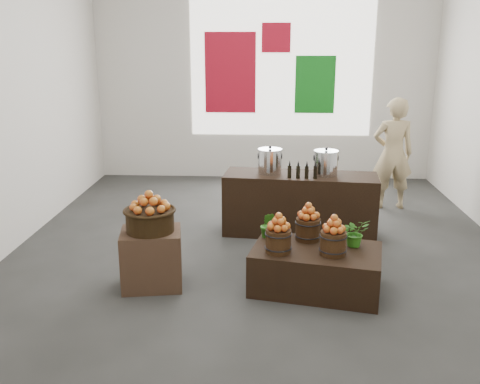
{
  "coord_description": "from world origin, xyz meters",
  "views": [
    {
      "loc": [
        0.05,
        -6.18,
        2.46
      ],
      "look_at": [
        -0.24,
        -0.4,
        0.81
      ],
      "focal_mm": 40.0,
      "sensor_mm": 36.0,
      "label": 1
    }
  ],
  "objects_px": {
    "crate": "(152,258)",
    "display_table": "(316,269)",
    "stock_pot_center": "(326,164)",
    "counter": "(300,204)",
    "stock_pot_left": "(270,162)",
    "wicker_basket": "(150,221)",
    "shopper": "(393,154)"
  },
  "relations": [
    {
      "from": "display_table",
      "to": "counter",
      "type": "bearing_deg",
      "value": 104.57
    },
    {
      "from": "display_table",
      "to": "wicker_basket",
      "type": "bearing_deg",
      "value": -167.94
    },
    {
      "from": "wicker_basket",
      "to": "shopper",
      "type": "height_order",
      "value": "shopper"
    },
    {
      "from": "shopper",
      "to": "stock_pot_left",
      "type": "bearing_deg",
      "value": 30.65
    },
    {
      "from": "counter",
      "to": "stock_pot_left",
      "type": "xyz_separation_m",
      "value": [
        -0.4,
        0.04,
        0.55
      ]
    },
    {
      "from": "counter",
      "to": "stock_pot_center",
      "type": "xyz_separation_m",
      "value": [
        0.31,
        -0.03,
        0.55
      ]
    },
    {
      "from": "display_table",
      "to": "crate",
      "type": "bearing_deg",
      "value": -167.94
    },
    {
      "from": "crate",
      "to": "stock_pot_center",
      "type": "relative_size",
      "value": 1.99
    },
    {
      "from": "counter",
      "to": "stock_pot_left",
      "type": "distance_m",
      "value": 0.68
    },
    {
      "from": "wicker_basket",
      "to": "display_table",
      "type": "xyz_separation_m",
      "value": [
        1.68,
        0.0,
        -0.49
      ]
    },
    {
      "from": "wicker_basket",
      "to": "stock_pot_center",
      "type": "distance_m",
      "value": 2.52
    },
    {
      "from": "stock_pot_center",
      "to": "shopper",
      "type": "relative_size",
      "value": 0.18
    },
    {
      "from": "wicker_basket",
      "to": "stock_pot_left",
      "type": "bearing_deg",
      "value": 54.46
    },
    {
      "from": "counter",
      "to": "shopper",
      "type": "xyz_separation_m",
      "value": [
        1.43,
        1.2,
        0.43
      ]
    },
    {
      "from": "stock_pot_center",
      "to": "display_table",
      "type": "bearing_deg",
      "value": -98.28
    },
    {
      "from": "stock_pot_left",
      "to": "stock_pot_center",
      "type": "bearing_deg",
      "value": -5.84
    },
    {
      "from": "wicker_basket",
      "to": "counter",
      "type": "height_order",
      "value": "wicker_basket"
    },
    {
      "from": "stock_pot_center",
      "to": "counter",
      "type": "bearing_deg",
      "value": 174.16
    },
    {
      "from": "display_table",
      "to": "stock_pot_center",
      "type": "relative_size",
      "value": 4.2
    },
    {
      "from": "stock_pot_center",
      "to": "shopper",
      "type": "height_order",
      "value": "shopper"
    },
    {
      "from": "crate",
      "to": "display_table",
      "type": "relative_size",
      "value": 0.47
    },
    {
      "from": "crate",
      "to": "shopper",
      "type": "height_order",
      "value": "shopper"
    },
    {
      "from": "crate",
      "to": "stock_pot_left",
      "type": "bearing_deg",
      "value": 54.46
    },
    {
      "from": "counter",
      "to": "wicker_basket",
      "type": "bearing_deg",
      "value": -128.38
    },
    {
      "from": "stock_pot_left",
      "to": "shopper",
      "type": "height_order",
      "value": "shopper"
    },
    {
      "from": "crate",
      "to": "wicker_basket",
      "type": "height_order",
      "value": "wicker_basket"
    },
    {
      "from": "stock_pot_left",
      "to": "shopper",
      "type": "xyz_separation_m",
      "value": [
        1.83,
        1.16,
        -0.12
      ]
    },
    {
      "from": "wicker_basket",
      "to": "display_table",
      "type": "height_order",
      "value": "wicker_basket"
    },
    {
      "from": "counter",
      "to": "stock_pot_center",
      "type": "distance_m",
      "value": 0.63
    },
    {
      "from": "wicker_basket",
      "to": "shopper",
      "type": "relative_size",
      "value": 0.29
    },
    {
      "from": "stock_pot_left",
      "to": "stock_pot_center",
      "type": "xyz_separation_m",
      "value": [
        0.71,
        -0.07,
        0.0
      ]
    },
    {
      "from": "display_table",
      "to": "stock_pot_center",
      "type": "xyz_separation_m",
      "value": [
        0.24,
        1.62,
        0.73
      ]
    }
  ]
}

